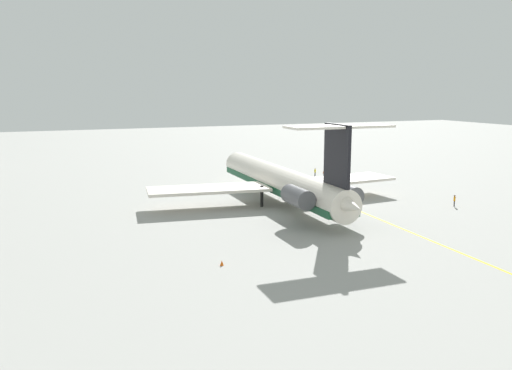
# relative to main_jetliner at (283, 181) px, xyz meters

# --- Properties ---
(ground) EXTENTS (353.68, 353.68, 0.00)m
(ground) POSITION_rel_main_jetliner_xyz_m (-3.94, -9.18, -3.73)
(ground) COLOR #9E9E99
(main_jetliner) EXTENTS (46.90, 41.72, 13.68)m
(main_jetliner) POSITION_rel_main_jetliner_xyz_m (0.00, 0.00, 0.00)
(main_jetliner) COLOR silver
(main_jetliner) RESTS_ON ground
(ground_crew_near_nose) EXTENTS (0.28, 0.43, 1.75)m
(ground_crew_near_nose) POSITION_rel_main_jetliner_xyz_m (21.94, -17.88, -2.62)
(ground_crew_near_nose) COLOR black
(ground_crew_near_nose) RESTS_ON ground
(ground_crew_near_tail) EXTENTS (0.43, 0.29, 1.81)m
(ground_crew_near_tail) POSITION_rel_main_jetliner_xyz_m (-11.26, -24.04, -2.58)
(ground_crew_near_tail) COLOR black
(ground_crew_near_tail) RESTS_ON ground
(ground_crew_portside) EXTENTS (0.27, 0.36, 1.66)m
(ground_crew_portside) POSITION_rel_main_jetliner_xyz_m (25.47, -25.05, -2.68)
(ground_crew_portside) COLOR black
(ground_crew_portside) RESTS_ON ground
(safety_cone_nose) EXTENTS (0.40, 0.40, 0.55)m
(safety_cone_nose) POSITION_rel_main_jetliner_xyz_m (25.02, -21.67, -3.45)
(safety_cone_nose) COLOR #EA590F
(safety_cone_nose) RESTS_ON ground
(safety_cone_wingtip) EXTENTS (0.40, 0.40, 0.55)m
(safety_cone_wingtip) POSITION_rel_main_jetliner_xyz_m (-23.67, 18.14, -3.45)
(safety_cone_wingtip) COLOR #EA590F
(safety_cone_wingtip) RESTS_ON ground
(taxiway_centreline) EXTENTS (85.56, 4.55, 0.01)m
(taxiway_centreline) POSITION_rel_main_jetliner_xyz_m (1.32, -9.21, -3.73)
(taxiway_centreline) COLOR gold
(taxiway_centreline) RESTS_ON ground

